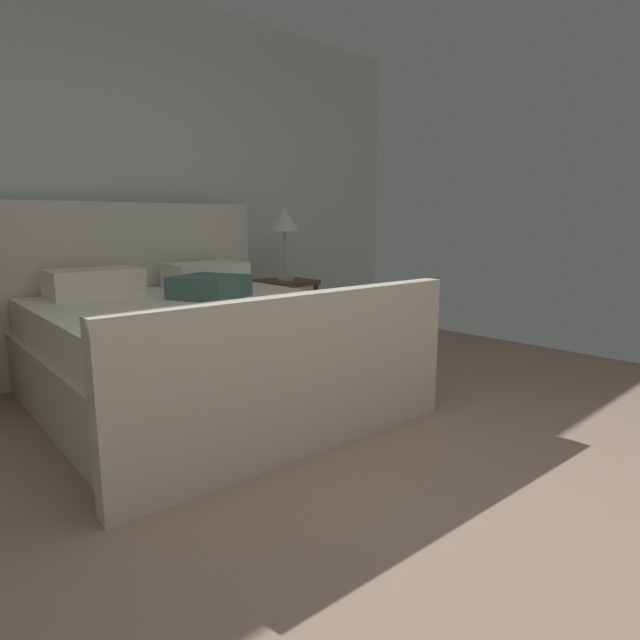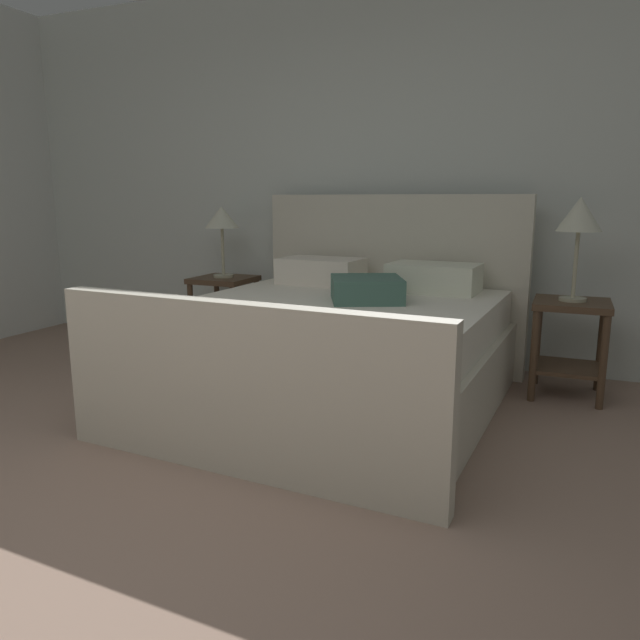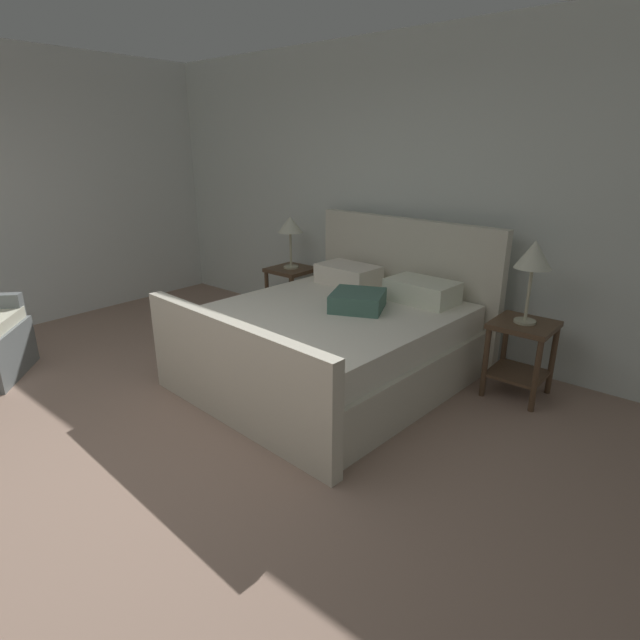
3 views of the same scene
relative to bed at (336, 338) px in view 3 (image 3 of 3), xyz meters
The scene contains 7 objects.
ground_plane 2.07m from the bed, 95.33° to the right, with size 6.27×6.35×0.02m, color gray.
wall_back 1.61m from the bed, 98.93° to the left, with size 6.39×0.12×2.80m, color silver.
bed is the anchor object (origin of this frame).
nightstand_right 1.44m from the bed, 27.93° to the left, with size 0.44×0.44×0.60m.
table_lamp_right 1.62m from the bed, 27.93° to the left, with size 0.26×0.26×0.62m.
nightstand_left 1.52m from the bed, 147.33° to the left, with size 0.44×0.44×0.60m.
table_lamp_left 1.67m from the bed, 147.33° to the left, with size 0.26×0.26×0.55m.
Camera 3 is at (2.59, -1.02, 1.88)m, focal length 28.36 mm.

